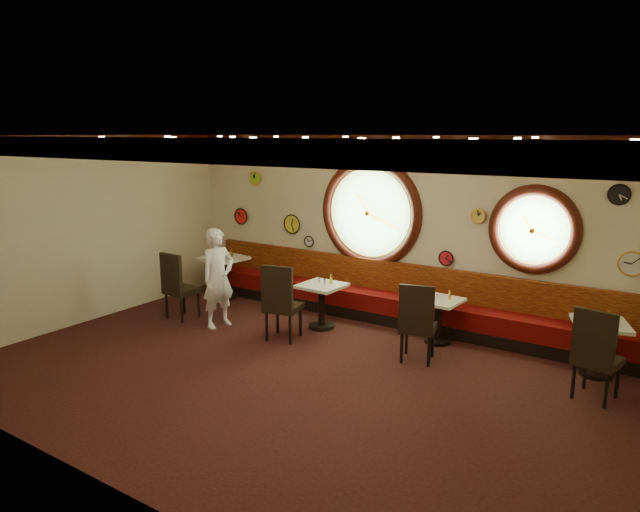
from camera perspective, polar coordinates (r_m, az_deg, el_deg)
The scene contains 46 objects.
floor at distance 7.90m, azimuth -1.78°, elevation -11.94°, with size 9.00×6.00×0.00m, color black.
ceiling at distance 7.21m, azimuth -1.95°, elevation 11.94°, with size 9.00×6.00×0.02m, color #B98E34.
wall_back at distance 9.95m, azimuth 8.13°, elevation 2.64°, with size 9.00×0.02×3.20m, color beige.
wall_front at distance 5.32m, azimuth -20.90°, elevation -6.49°, with size 9.00×0.02×3.20m, color beige.
wall_left at distance 10.60m, azimuth -22.21°, elevation 2.44°, with size 0.02×6.00×3.20m, color beige.
molding_back at distance 9.77m, azimuth 8.27°, elevation 11.37°, with size 9.00×0.10×0.18m, color #340F09.
molding_front at distance 5.09m, azimuth -21.74°, elevation 9.99°, with size 9.00×0.10×0.18m, color #340F09.
molding_left at distance 10.43m, azimuth -22.73°, elevation 10.61°, with size 0.10×6.00×0.18m, color #340F09.
banquette_base at distance 10.06m, azimuth 7.18°, elevation -6.03°, with size 8.00×0.55×0.20m, color black.
banquette_seat at distance 9.99m, azimuth 7.22°, elevation -4.66°, with size 8.00×0.55×0.30m, color #580707.
banquette_back at distance 10.07m, azimuth 7.84°, elevation -2.18°, with size 8.00×0.10×0.55m, color #5F0907.
porthole_left_glass at distance 10.18m, azimuth 5.09°, elevation 4.35°, with size 1.66×1.66×0.02m, color #88C475.
porthole_left_frame at distance 10.16m, azimuth 5.05°, elevation 4.34°, with size 1.98×1.98×0.18m, color #340F09.
porthole_left_ring at distance 10.14m, azimuth 4.97°, elevation 4.32°, with size 1.61×1.61×0.03m, color gold.
porthole_right_glass at distance 9.22m, azimuth 20.62°, elevation 2.48°, with size 1.10×1.10×0.02m, color #88C475.
porthole_right_frame at distance 9.20m, azimuth 20.60°, elevation 2.47°, with size 1.38×1.38×0.18m, color #340F09.
porthole_right_ring at distance 9.17m, azimuth 20.56°, elevation 2.44°, with size 1.09×1.09×0.03m, color gold.
wall_clock_0 at distance 9.05m, azimuth 28.73°, elevation -0.67°, with size 0.34×0.34×0.03m, color silver.
wall_clock_1 at distance 8.94m, azimuth 27.76°, elevation 5.47°, with size 0.28×0.28×0.03m, color black.
wall_clock_2 at distance 10.92m, azimuth -1.08°, elevation 1.48°, with size 0.20×0.20×0.03m, color white.
wall_clock_3 at distance 9.67m, azimuth 12.51°, elevation -0.22°, with size 0.24×0.24×0.03m, color red.
wall_clock_4 at distance 9.38m, azimuth 15.58°, elevation 3.90°, with size 0.22×0.22×0.03m, color #E2BD4B.
wall_clock_5 at distance 11.55m, azimuth -6.49°, elevation 7.74°, with size 0.26×0.26×0.03m, color #8DD42A.
wall_clock_6 at distance 11.89m, azimuth -7.88°, elevation 3.96°, with size 0.32×0.32×0.03m, color red.
wall_clock_7 at distance 11.09m, azimuth -2.79°, elevation 3.21°, with size 0.36×0.36×0.03m, color yellow.
table_a at distance 11.47m, azimuth -9.53°, elevation -1.60°, with size 0.87×0.87×0.84m.
table_b at distance 9.60m, azimuth 0.17°, elevation -4.46°, with size 0.72×0.72×0.76m.
table_c at distance 9.13m, azimuth 11.76°, elevation -5.82°, with size 0.70×0.70×0.71m.
table_d at distance 8.62m, azimuth 26.10°, elevation -7.72°, with size 0.87×0.87×0.76m.
chair_a at distance 10.29m, azimuth -14.14°, elevation -2.51°, with size 0.52×0.52×0.74m.
chair_b at distance 8.97m, azimuth -3.99°, elevation -4.18°, with size 0.62×0.62×0.77m.
chair_c at distance 8.22m, azimuth 9.70°, elevation -6.12°, with size 0.60×0.60×0.73m.
chair_d at distance 7.73m, azimuth 25.87°, elevation -8.38°, with size 0.58×0.58×0.73m.
condiment_a_salt at distance 11.49m, azimuth -9.63°, elevation 0.28°, with size 0.04×0.04×0.11m, color silver.
condiment_b_salt at distance 9.60m, azimuth -0.07°, elevation -2.42°, with size 0.04×0.04×0.10m, color #B9BABE.
condiment_c_salt at distance 9.12m, azimuth 11.35°, elevation -3.73°, with size 0.04×0.04×0.11m, color silver.
condiment_d_salt at distance 8.59m, azimuth 25.95°, elevation -5.46°, with size 0.04×0.04×0.10m, color silver.
condiment_a_pepper at distance 11.36m, azimuth -10.01°, elevation 0.09°, with size 0.03×0.03×0.09m, color silver.
condiment_b_pepper at distance 9.46m, azimuth 0.45°, elevation -2.61°, with size 0.04×0.04×0.11m, color #BBBBC0.
condiment_c_pepper at distance 9.01m, azimuth 11.65°, elevation -4.02°, with size 0.03×0.03×0.09m, color silver.
condiment_d_pepper at distance 8.51m, azimuth 26.25°, elevation -5.71°, with size 0.03×0.03×0.09m, color silver.
condiment_a_bottle at distance 11.36m, azimuth -8.80°, elevation 0.30°, with size 0.05×0.05×0.15m, color gold.
condiment_b_bottle at distance 9.56m, azimuth 1.13°, elevation -2.27°, with size 0.05×0.05×0.17m, color gold.
condiment_c_bottle at distance 9.05m, azimuth 12.86°, elevation -3.78°, with size 0.05×0.05×0.16m, color gold.
condiment_d_bottle at distance 8.60m, azimuth 26.86°, elevation -5.39°, with size 0.04×0.04×0.14m, color #C9872F.
waiter at distance 9.74m, azimuth -10.15°, elevation -2.17°, with size 0.62×0.40×1.69m, color white.
Camera 1 is at (4.15, -5.90, 3.23)m, focal length 32.00 mm.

